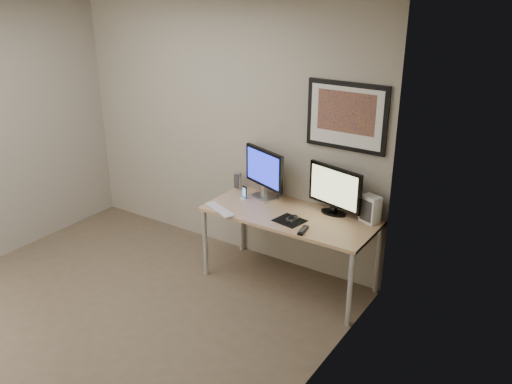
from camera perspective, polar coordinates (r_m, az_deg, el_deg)
floor at (r=4.98m, az=-15.09°, el=-12.70°), size 3.60×3.60×0.00m
room at (r=4.57m, az=-12.98°, el=7.14°), size 3.60×3.60×3.60m
desk at (r=4.99m, az=3.58°, el=-3.00°), size 1.60×0.70×0.73m
framed_art at (r=4.81m, az=9.51°, el=7.86°), size 0.75×0.04×0.60m
monitor_large at (r=5.20m, az=0.87°, el=2.17°), size 0.52×0.25×0.50m
monitor_tv at (r=4.91m, az=8.29°, el=0.27°), size 0.57×0.19×0.45m
speaker_left at (r=5.50m, az=-1.89°, el=1.23°), size 0.08×0.08×0.18m
speaker_right at (r=5.31m, az=2.58°, el=0.38°), size 0.09×0.09×0.17m
phone_dock at (r=5.25m, az=-1.21°, el=-0.09°), size 0.08×0.08×0.13m
keyboard at (r=5.04m, az=-3.83°, el=-1.84°), size 0.41×0.26×0.01m
mousepad at (r=4.83m, az=3.56°, el=-3.02°), size 0.29×0.26×0.00m
mouse at (r=4.84m, az=3.90°, el=-2.71°), size 0.08×0.12×0.04m
remote at (r=4.64m, az=4.98°, el=-4.02°), size 0.08×0.18×0.02m
fan_unit at (r=4.86m, az=11.95°, el=-1.76°), size 0.19×0.16×0.25m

